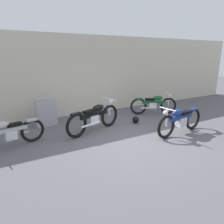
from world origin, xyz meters
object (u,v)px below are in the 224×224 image
object	(u,v)px
motorcycle_green	(154,104)
stone_marker	(46,112)
helmet	(136,120)
motorcycle_black	(95,117)
motorcycle_silver	(8,133)
motorcycle_blue	(180,120)

from	to	relation	value
motorcycle_green	stone_marker	bearing A→B (deg)	-163.43
helmet	motorcycle_black	distance (m)	1.72
motorcycle_silver	motorcycle_green	distance (m)	5.68
helmet	motorcycle_blue	bearing A→B (deg)	-69.34
helmet	motorcycle_black	bearing A→B (deg)	-178.94
motorcycle_black	motorcycle_blue	size ratio (longest dim) A/B	1.03
stone_marker	motorcycle_black	world-z (taller)	stone_marker
stone_marker	motorcycle_silver	size ratio (longest dim) A/B	0.53
stone_marker	motorcycle_blue	xyz separation A→B (m)	(3.53, -2.85, -0.06)
motorcycle_black	stone_marker	bearing A→B (deg)	116.16
helmet	motorcycle_blue	distance (m)	1.71
stone_marker	motorcycle_blue	world-z (taller)	stone_marker
motorcycle_green	motorcycle_blue	bearing A→B (deg)	-85.07
stone_marker	motorcycle_green	world-z (taller)	stone_marker
motorcycle_black	motorcycle_silver	distance (m)	2.56
motorcycle_blue	motorcycle_green	bearing A→B (deg)	-116.24
stone_marker	motorcycle_black	xyz separation A→B (m)	(1.26, -1.31, -0.03)
helmet	motorcycle_green	bearing A→B (deg)	24.02
motorcycle_black	motorcycle_blue	distance (m)	2.74
stone_marker	motorcycle_silver	bearing A→B (deg)	-134.63
motorcycle_black	motorcycle_green	world-z (taller)	motorcycle_black
motorcycle_silver	motorcycle_green	world-z (taller)	motorcycle_green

